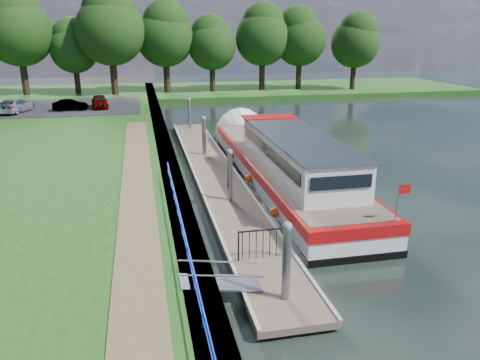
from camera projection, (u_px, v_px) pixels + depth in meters
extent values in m
plane|color=black|center=(280.00, 301.00, 15.01)|extent=(160.00, 160.00, 0.00)
cube|color=#473D2D|center=(168.00, 167.00, 28.35)|extent=(1.10, 90.00, 0.78)
cube|color=#1A4714|center=(255.00, 90.00, 65.72)|extent=(60.00, 18.00, 0.60)
cube|color=brown|center=(137.00, 202.00, 21.34)|extent=(1.60, 40.00, 0.05)
cube|color=black|center=(71.00, 107.00, 47.96)|extent=(14.00, 12.00, 0.06)
cube|color=#0C2DBF|center=(184.00, 229.00, 16.80)|extent=(0.04, 18.00, 0.04)
cube|color=#0C2DBF|center=(184.00, 238.00, 16.91)|extent=(0.03, 18.00, 0.03)
cylinder|color=#0C2DBF|center=(202.00, 316.00, 12.25)|extent=(0.04, 0.04, 0.72)
cylinder|color=#0C2DBF|center=(194.00, 278.00, 14.11)|extent=(0.04, 0.04, 0.72)
cylinder|color=#0C2DBF|center=(187.00, 250.00, 15.98)|extent=(0.04, 0.04, 0.72)
cylinder|color=#0C2DBF|center=(181.00, 227.00, 17.84)|extent=(0.04, 0.04, 0.72)
cylinder|color=#0C2DBF|center=(177.00, 208.00, 19.70)|extent=(0.04, 0.04, 0.72)
cylinder|color=#0C2DBF|center=(173.00, 193.00, 21.56)|extent=(0.04, 0.04, 0.72)
cylinder|color=#0C2DBF|center=(170.00, 180.00, 23.42)|extent=(0.04, 0.04, 0.72)
cylinder|color=#0C2DBF|center=(168.00, 169.00, 25.29)|extent=(0.04, 0.04, 0.72)
cube|color=brown|center=(215.00, 175.00, 27.03)|extent=(2.50, 30.00, 0.24)
cube|color=#9EA0A3|center=(272.00, 284.00, 15.92)|extent=(2.30, 5.00, 0.30)
cube|color=#9EA0A3|center=(228.00, 203.00, 23.37)|extent=(2.30, 5.00, 0.30)
cube|color=#9EA0A3|center=(206.00, 161.00, 30.82)|extent=(2.30, 5.00, 0.30)
cube|color=#9EA0A3|center=(192.00, 136.00, 38.27)|extent=(2.30, 5.00, 0.30)
cube|color=#9EA0A3|center=(235.00, 172.00, 27.22)|extent=(0.12, 30.00, 0.06)
cube|color=#9EA0A3|center=(195.00, 174.00, 26.74)|extent=(0.12, 30.00, 0.06)
cylinder|color=gray|center=(286.00, 278.00, 14.21)|extent=(0.26, 0.26, 3.40)
sphere|color=gray|center=(287.00, 227.00, 13.69)|extent=(0.30, 0.30, 0.30)
cylinder|color=gray|center=(230.00, 186.00, 22.59)|extent=(0.26, 0.26, 3.40)
sphere|color=gray|center=(230.00, 152.00, 22.07)|extent=(0.30, 0.30, 0.30)
cylinder|color=gray|center=(204.00, 144.00, 30.97)|extent=(0.26, 0.26, 3.40)
sphere|color=gray|center=(204.00, 119.00, 30.45)|extent=(0.30, 0.30, 0.30)
cylinder|color=gray|center=(190.00, 120.00, 39.35)|extent=(0.26, 0.26, 3.40)
sphere|color=gray|center=(189.00, 99.00, 38.83)|extent=(0.30, 0.30, 0.30)
cube|color=#A5A8AD|center=(220.00, 283.00, 14.92)|extent=(2.58, 1.00, 0.43)
cube|color=#A5A8AD|center=(223.00, 276.00, 14.32)|extent=(2.58, 0.04, 0.41)
cube|color=#A5A8AD|center=(218.00, 262.00, 15.22)|extent=(2.58, 0.04, 0.41)
cube|color=black|center=(238.00, 246.00, 16.58)|extent=(0.05, 0.05, 1.15)
cube|color=black|center=(287.00, 242.00, 16.94)|extent=(0.05, 0.05, 1.15)
cube|color=black|center=(263.00, 230.00, 16.59)|extent=(1.85, 0.05, 0.05)
cube|color=black|center=(243.00, 246.00, 16.61)|extent=(0.02, 0.02, 1.10)
cube|color=black|center=(249.00, 245.00, 16.66)|extent=(0.02, 0.02, 1.10)
cube|color=black|center=(256.00, 244.00, 16.71)|extent=(0.02, 0.02, 1.10)
cube|color=black|center=(263.00, 244.00, 16.76)|extent=(0.02, 0.02, 1.10)
cube|color=black|center=(270.00, 243.00, 16.81)|extent=(0.02, 0.02, 1.10)
cube|color=black|center=(276.00, 243.00, 16.86)|extent=(0.02, 0.02, 1.10)
cube|color=black|center=(283.00, 242.00, 16.91)|extent=(0.02, 0.02, 1.10)
cube|color=black|center=(281.00, 182.00, 26.73)|extent=(4.00, 20.00, 0.55)
cube|color=silver|center=(281.00, 172.00, 26.54)|extent=(3.96, 19.90, 0.65)
cube|color=#A70B0D|center=(281.00, 162.00, 26.37)|extent=(4.04, 20.00, 0.48)
cube|color=brown|center=(281.00, 158.00, 26.30)|extent=(3.68, 19.20, 0.04)
cone|color=silver|center=(242.00, 135.00, 36.25)|extent=(4.00, 1.50, 4.00)
cube|color=silver|center=(296.00, 154.00, 23.70)|extent=(3.00, 11.00, 1.75)
cube|color=gray|center=(297.00, 136.00, 23.42)|extent=(3.10, 11.20, 0.10)
cube|color=black|center=(267.00, 151.00, 23.32)|extent=(0.04, 10.00, 0.55)
cube|color=black|center=(325.00, 148.00, 23.93)|extent=(0.04, 10.00, 0.55)
cube|color=black|center=(268.00, 128.00, 28.79)|extent=(2.60, 0.04, 0.55)
cube|color=black|center=(342.00, 182.00, 18.46)|extent=(2.60, 0.04, 0.55)
cube|color=#A70B0D|center=(269.00, 117.00, 28.24)|extent=(3.20, 1.60, 0.06)
cylinder|color=gray|center=(397.00, 204.00, 17.34)|extent=(0.05, 0.05, 1.50)
cube|color=#A70B0D|center=(405.00, 189.00, 17.22)|extent=(0.50, 0.02, 0.35)
sphere|color=#F9490D|center=(274.00, 213.00, 20.53)|extent=(0.44, 0.44, 0.44)
sphere|color=#F9490D|center=(249.00, 179.00, 25.18)|extent=(0.44, 0.44, 0.44)
sphere|color=#F9490D|center=(231.00, 156.00, 29.84)|extent=(0.44, 0.44, 0.44)
imported|color=#594C47|center=(293.00, 173.00, 20.58)|extent=(0.54, 0.70, 1.72)
cylinder|color=#332316|center=(25.00, 79.00, 56.66)|extent=(0.83, 0.83, 4.21)
sphere|color=black|center=(18.00, 32.00, 55.02)|extent=(7.95, 7.95, 7.95)
sphere|color=black|center=(14.00, 14.00, 54.47)|extent=(6.31, 6.31, 6.31)
cylinder|color=#332316|center=(77.00, 82.00, 58.50)|extent=(0.70, 0.70, 3.10)
sphere|color=black|center=(74.00, 49.00, 57.29)|extent=(5.85, 5.85, 5.85)
sphere|color=black|center=(71.00, 36.00, 56.97)|extent=(4.65, 4.65, 4.65)
cylinder|color=#332316|center=(114.00, 78.00, 56.90)|extent=(0.84, 0.84, 4.29)
sphere|color=black|center=(110.00, 31.00, 55.23)|extent=(8.10, 8.10, 8.10)
sphere|color=black|center=(109.00, 13.00, 54.76)|extent=(6.44, 6.44, 6.44)
cylinder|color=#332316|center=(167.00, 77.00, 60.12)|extent=(0.79, 0.79, 3.83)
sphere|color=black|center=(165.00, 38.00, 58.62)|extent=(7.24, 7.24, 7.24)
sphere|color=black|center=(166.00, 22.00, 57.90)|extent=(5.75, 5.75, 5.75)
cylinder|color=#332316|center=(212.00, 79.00, 61.13)|extent=(0.72, 0.72, 3.26)
sphere|color=black|center=(212.00, 46.00, 59.86)|extent=(6.16, 6.16, 6.16)
sphere|color=black|center=(210.00, 33.00, 59.59)|extent=(4.89, 4.89, 4.89)
cylinder|color=#332316|center=(262.00, 76.00, 62.67)|extent=(0.78, 0.78, 3.77)
sphere|color=black|center=(262.00, 38.00, 61.20)|extent=(7.13, 7.13, 7.13)
sphere|color=black|center=(263.00, 24.00, 60.90)|extent=(5.66, 5.66, 5.66)
cylinder|color=#332316|center=(299.00, 75.00, 63.73)|extent=(0.77, 0.77, 3.65)
sphere|color=black|center=(300.00, 40.00, 62.31)|extent=(6.89, 6.89, 6.89)
sphere|color=black|center=(298.00, 26.00, 61.72)|extent=(5.47, 5.47, 5.47)
cylinder|color=#332316|center=(353.00, 76.00, 63.44)|extent=(0.74, 0.74, 3.41)
sphere|color=black|center=(355.00, 43.00, 62.11)|extent=(6.43, 6.43, 6.43)
sphere|color=black|center=(358.00, 30.00, 61.46)|extent=(5.11, 5.11, 5.11)
imported|color=#999999|center=(100.00, 101.00, 46.91)|extent=(1.94, 3.93, 1.29)
imported|color=#999999|center=(70.00, 105.00, 45.37)|extent=(3.32, 1.33, 1.07)
imported|color=#999999|center=(16.00, 105.00, 44.22)|extent=(3.03, 4.95, 1.34)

